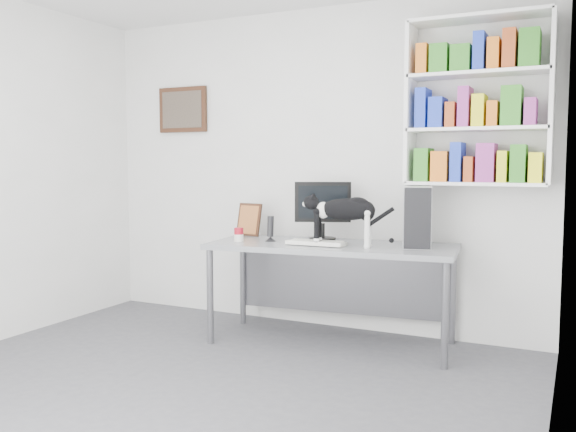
{
  "coord_description": "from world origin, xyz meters",
  "views": [
    {
      "loc": [
        2.1,
        -2.82,
        1.4
      ],
      "look_at": [
        0.01,
        1.53,
        0.98
      ],
      "focal_mm": 38.0,
      "sensor_mm": 36.0,
      "label": 1
    }
  ],
  "objects_px": {
    "desk": "(331,294)",
    "leaning_print": "(249,219)",
    "keyboard": "(316,243)",
    "cat": "(345,222)",
    "pc_tower": "(417,216)",
    "monitor": "(323,210)",
    "bookshelf": "(478,102)",
    "speaker": "(270,228)",
    "soup_can": "(239,235)"
  },
  "relations": [
    {
      "from": "desk",
      "to": "leaning_print",
      "type": "bearing_deg",
      "value": 161.86
    },
    {
      "from": "keyboard",
      "to": "leaning_print",
      "type": "xyz_separation_m",
      "value": [
        -0.75,
        0.3,
        0.13
      ]
    },
    {
      "from": "cat",
      "to": "pc_tower",
      "type": "bearing_deg",
      "value": 23.98
    },
    {
      "from": "desk",
      "to": "keyboard",
      "type": "bearing_deg",
      "value": -129.76
    },
    {
      "from": "monitor",
      "to": "cat",
      "type": "bearing_deg",
      "value": -68.11
    },
    {
      "from": "bookshelf",
      "to": "pc_tower",
      "type": "bearing_deg",
      "value": -158.54
    },
    {
      "from": "desk",
      "to": "leaning_print",
      "type": "height_order",
      "value": "leaning_print"
    },
    {
      "from": "monitor",
      "to": "pc_tower",
      "type": "xyz_separation_m",
      "value": [
        0.76,
        -0.0,
        -0.01
      ]
    },
    {
      "from": "pc_tower",
      "to": "leaning_print",
      "type": "distance_m",
      "value": 1.44
    },
    {
      "from": "monitor",
      "to": "speaker",
      "type": "bearing_deg",
      "value": -166.31
    },
    {
      "from": "soup_can",
      "to": "cat",
      "type": "xyz_separation_m",
      "value": [
        0.87,
        0.06,
        0.13
      ]
    },
    {
      "from": "monitor",
      "to": "speaker",
      "type": "distance_m",
      "value": 0.45
    },
    {
      "from": "monitor",
      "to": "cat",
      "type": "relative_size",
      "value": 0.78
    },
    {
      "from": "monitor",
      "to": "desk",
      "type": "bearing_deg",
      "value": -73.49
    },
    {
      "from": "speaker",
      "to": "pc_tower",
      "type": "bearing_deg",
      "value": -0.61
    },
    {
      "from": "monitor",
      "to": "pc_tower",
      "type": "bearing_deg",
      "value": -22.79
    },
    {
      "from": "keyboard",
      "to": "monitor",
      "type": "bearing_deg",
      "value": 101.29
    },
    {
      "from": "keyboard",
      "to": "cat",
      "type": "height_order",
      "value": "cat"
    },
    {
      "from": "desk",
      "to": "soup_can",
      "type": "relative_size",
      "value": 17.42
    },
    {
      "from": "pc_tower",
      "to": "leaning_print",
      "type": "bearing_deg",
      "value": 165.03
    },
    {
      "from": "desk",
      "to": "pc_tower",
      "type": "relative_size",
      "value": 4.17
    },
    {
      "from": "bookshelf",
      "to": "soup_can",
      "type": "relative_size",
      "value": 11.51
    },
    {
      "from": "monitor",
      "to": "leaning_print",
      "type": "distance_m",
      "value": 0.68
    },
    {
      "from": "speaker",
      "to": "monitor",
      "type": "bearing_deg",
      "value": 22.94
    },
    {
      "from": "keyboard",
      "to": "speaker",
      "type": "relative_size",
      "value": 2.11
    },
    {
      "from": "bookshelf",
      "to": "cat",
      "type": "height_order",
      "value": "bookshelf"
    },
    {
      "from": "speaker",
      "to": "bookshelf",
      "type": "bearing_deg",
      "value": 1.73
    },
    {
      "from": "leaning_print",
      "to": "soup_can",
      "type": "relative_size",
      "value": 2.67
    },
    {
      "from": "bookshelf",
      "to": "desk",
      "type": "height_order",
      "value": "bookshelf"
    },
    {
      "from": "desk",
      "to": "monitor",
      "type": "bearing_deg",
      "value": 123.27
    },
    {
      "from": "desk",
      "to": "pc_tower",
      "type": "bearing_deg",
      "value": 10.86
    },
    {
      "from": "bookshelf",
      "to": "cat",
      "type": "relative_size",
      "value": 2.03
    },
    {
      "from": "monitor",
      "to": "keyboard",
      "type": "relative_size",
      "value": 1.08
    },
    {
      "from": "speaker",
      "to": "cat",
      "type": "bearing_deg",
      "value": -18.01
    },
    {
      "from": "desk",
      "to": "pc_tower",
      "type": "height_order",
      "value": "pc_tower"
    },
    {
      "from": "pc_tower",
      "to": "cat",
      "type": "bearing_deg",
      "value": -161.9
    },
    {
      "from": "soup_can",
      "to": "desk",
      "type": "bearing_deg",
      "value": 13.68
    },
    {
      "from": "bookshelf",
      "to": "soup_can",
      "type": "xyz_separation_m",
      "value": [
        -1.73,
        -0.52,
        -1.01
      ]
    },
    {
      "from": "bookshelf",
      "to": "keyboard",
      "type": "height_order",
      "value": "bookshelf"
    },
    {
      "from": "monitor",
      "to": "speaker",
      "type": "height_order",
      "value": "monitor"
    },
    {
      "from": "monitor",
      "to": "soup_can",
      "type": "xyz_separation_m",
      "value": [
        -0.57,
        -0.36,
        -0.19
      ]
    },
    {
      "from": "desk",
      "to": "cat",
      "type": "relative_size",
      "value": 3.07
    },
    {
      "from": "pc_tower",
      "to": "speaker",
      "type": "height_order",
      "value": "pc_tower"
    },
    {
      "from": "desk",
      "to": "cat",
      "type": "bearing_deg",
      "value": -44.59
    },
    {
      "from": "speaker",
      "to": "leaning_print",
      "type": "xyz_separation_m",
      "value": [
        -0.33,
        0.25,
        0.04
      ]
    },
    {
      "from": "bookshelf",
      "to": "pc_tower",
      "type": "relative_size",
      "value": 2.76
    },
    {
      "from": "bookshelf",
      "to": "cat",
      "type": "bearing_deg",
      "value": -151.84
    },
    {
      "from": "desk",
      "to": "keyboard",
      "type": "relative_size",
      "value": 4.24
    },
    {
      "from": "bookshelf",
      "to": "leaning_print",
      "type": "height_order",
      "value": "bookshelf"
    },
    {
      "from": "pc_tower",
      "to": "desk",
      "type": "bearing_deg",
      "value": -178.4
    }
  ]
}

